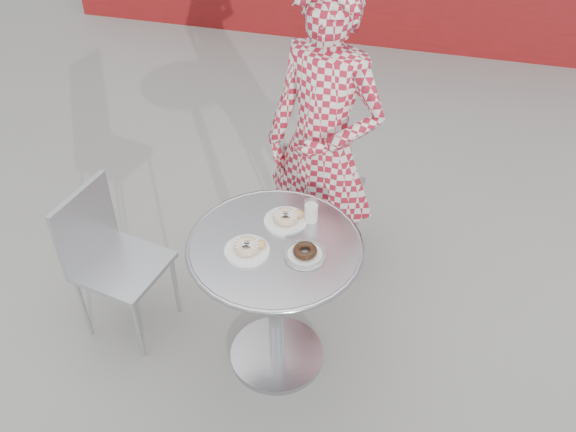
% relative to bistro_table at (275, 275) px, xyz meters
% --- Properties ---
extents(ground, '(60.00, 60.00, 0.00)m').
position_rel_bistro_table_xyz_m(ground, '(0.03, 0.04, -0.59)').
color(ground, gray).
rests_on(ground, ground).
extents(bistro_table, '(0.78, 0.78, 0.79)m').
position_rel_bistro_table_xyz_m(bistro_table, '(0.00, 0.00, 0.00)').
color(bistro_table, '#BCBCC1').
rests_on(bistro_table, ground).
extents(chair_far, '(0.42, 0.43, 0.79)m').
position_rel_bistro_table_xyz_m(chair_far, '(0.05, 0.89, -0.35)').
color(chair_far, '#ADB0B5').
rests_on(chair_far, ground).
extents(chair_left, '(0.47, 0.46, 0.82)m').
position_rel_bistro_table_xyz_m(chair_left, '(-0.81, 0.04, -0.34)').
color(chair_left, '#ADB0B5').
rests_on(chair_left, ground).
extents(seated_person, '(0.73, 0.60, 1.73)m').
position_rel_bistro_table_xyz_m(seated_person, '(0.08, 0.65, 0.27)').
color(seated_person, maroon).
rests_on(seated_person, ground).
extents(plate_far, '(0.19, 0.19, 0.05)m').
position_rel_bistro_table_xyz_m(plate_far, '(0.01, 0.16, 0.21)').
color(plate_far, white).
rests_on(plate_far, bistro_table).
extents(plate_near, '(0.19, 0.19, 0.05)m').
position_rel_bistro_table_xyz_m(plate_near, '(-0.10, -0.07, 0.21)').
color(plate_near, white).
rests_on(plate_near, bistro_table).
extents(plate_checker, '(0.18, 0.18, 0.05)m').
position_rel_bistro_table_xyz_m(plate_checker, '(0.14, -0.04, 0.21)').
color(plate_checker, white).
rests_on(plate_checker, bistro_table).
extents(milk_cup, '(0.07, 0.07, 0.10)m').
position_rel_bistro_table_xyz_m(milk_cup, '(0.12, 0.20, 0.24)').
color(milk_cup, white).
rests_on(milk_cup, bistro_table).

